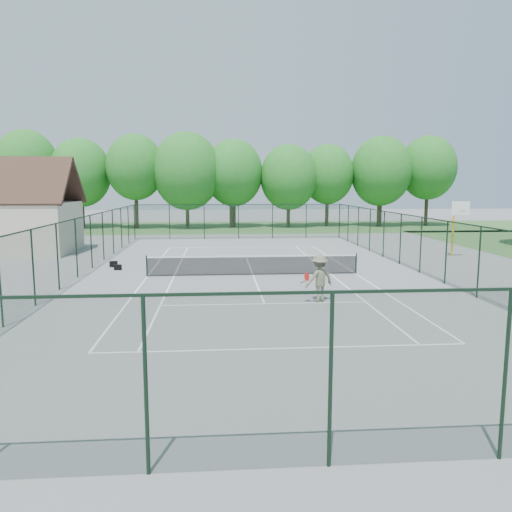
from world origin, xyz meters
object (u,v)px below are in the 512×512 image
object	(u,v)px
tennis_player	(319,278)
tennis_net	(253,264)
basketball_goal	(457,218)
sports_bag_a	(114,264)

from	to	relation	value
tennis_player	tennis_net	bearing A→B (deg)	109.94
basketball_goal	tennis_player	size ratio (longest dim) A/B	1.82
basketball_goal	sports_bag_a	distance (m)	21.90
tennis_net	tennis_player	size ratio (longest dim) A/B	5.52
sports_bag_a	tennis_player	distance (m)	13.83
tennis_net	tennis_player	distance (m)	6.59
basketball_goal	tennis_net	bearing A→B (deg)	-157.41
tennis_net	sports_bag_a	xyz separation A→B (m)	(-7.85, 3.24, -0.41)
sports_bag_a	basketball_goal	bearing A→B (deg)	9.29
tennis_net	tennis_player	xyz separation A→B (m)	(2.24, -6.18, 0.38)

